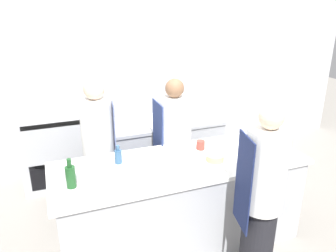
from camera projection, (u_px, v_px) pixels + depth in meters
ground_plane at (180, 239)px, 3.54m from camera, size 16.00×16.00×0.00m
wall_back at (126, 73)px, 4.91m from camera, size 8.00×0.06×2.80m
prep_counter at (180, 202)px, 3.37m from camera, size 2.50×0.89×0.93m
pass_counter at (162, 152)px, 4.49m from camera, size 1.61×0.72×0.93m
oven_range at (58, 149)px, 4.52m from camera, size 0.94×0.67×1.01m
chef_at_prep_near at (261, 200)px, 2.74m from camera, size 0.38×0.37×1.68m
chef_at_stove at (99, 152)px, 3.65m from camera, size 0.38×0.36×1.67m
chef_at_pass_far at (174, 148)px, 3.80m from camera, size 0.40×0.38×1.63m
bottle_olive_oil at (71, 176)px, 2.73m from camera, size 0.08×0.08×0.26m
bottle_vinegar at (256, 132)px, 3.74m from camera, size 0.08×0.08×0.20m
bottle_wine at (118, 156)px, 3.15m from camera, size 0.07×0.07×0.19m
bottle_cooking_oil at (270, 138)px, 3.51m from camera, size 0.07×0.07×0.25m
bowl_mixing_large at (76, 173)px, 2.92m from camera, size 0.23×0.23×0.08m
bowl_prep_small at (215, 158)px, 3.21m from camera, size 0.18×0.18×0.06m
cup at (201, 145)px, 3.47m from camera, size 0.09×0.09×0.10m
stockpot at (172, 113)px, 4.23m from camera, size 0.30×0.30×0.25m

